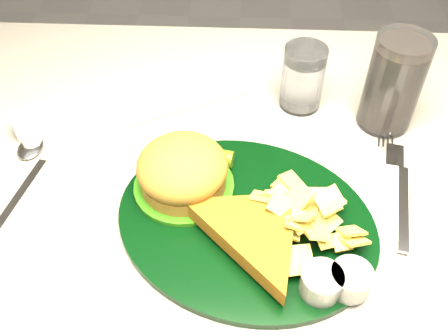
# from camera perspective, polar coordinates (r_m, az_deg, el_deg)

# --- Properties ---
(table) EXTENTS (1.20, 0.80, 0.75)m
(table) POSITION_cam_1_polar(r_m,az_deg,el_deg) (1.00, 0.00, -16.21)
(table) COLOR gray
(table) RESTS_ON ground
(dinner_plate) EXTENTS (0.41, 0.38, 0.08)m
(dinner_plate) POSITION_cam_1_polar(r_m,az_deg,el_deg) (0.61, 2.60, -4.23)
(dinner_plate) COLOR black
(dinner_plate) RESTS_ON table
(water_glass) EXTENTS (0.07, 0.07, 0.10)m
(water_glass) POSITION_cam_1_polar(r_m,az_deg,el_deg) (0.79, 9.00, 10.16)
(water_glass) COLOR silver
(water_glass) RESTS_ON table
(cola_glass) EXTENTS (0.09, 0.09, 0.15)m
(cola_glass) POSITION_cam_1_polar(r_m,az_deg,el_deg) (0.77, 18.81, 9.15)
(cola_glass) COLOR black
(cola_glass) RESTS_ON table
(fork_napkin) EXTENTS (0.18, 0.21, 0.01)m
(fork_napkin) POSITION_cam_1_polar(r_m,az_deg,el_deg) (0.70, 19.63, -3.52)
(fork_napkin) COLOR silver
(fork_napkin) RESTS_ON table
(spoon) EXTENTS (0.08, 0.18, 0.01)m
(spoon) POSITION_cam_1_polar(r_m,az_deg,el_deg) (0.72, -22.25, -2.53)
(spoon) COLOR silver
(spoon) RESTS_ON table
(ramekin) EXTENTS (0.05, 0.05, 0.03)m
(ramekin) POSITION_cam_1_polar(r_m,az_deg,el_deg) (0.80, -21.29, 4.41)
(ramekin) COLOR white
(ramekin) RESTS_ON table
(wrapped_straw) EXTENTS (0.23, 0.16, 0.01)m
(wrapped_straw) POSITION_cam_1_polar(r_m,az_deg,el_deg) (0.80, -3.91, 7.04)
(wrapped_straw) COLOR white
(wrapped_straw) RESTS_ON table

